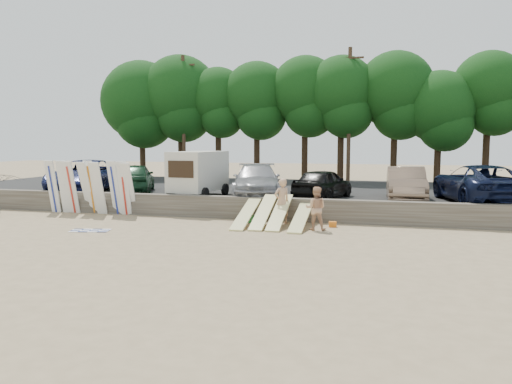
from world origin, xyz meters
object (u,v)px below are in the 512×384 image
cooler (251,219)px  beach_umbrella (0,193)px  car_2 (257,181)px  beachgoer_b (316,208)px  car_3 (323,184)px  car_0 (86,175)px  beachgoer_a (282,201)px  car_1 (135,178)px  car_4 (406,184)px  car_5 (479,184)px  box_trailer (198,171)px

cooler → beach_umbrella: 12.48m
car_2 → beachgoer_b: 5.92m
car_2 → car_3: (3.28, 0.21, -0.09)m
car_0 → beachgoer_a: 12.79m
car_1 → car_2: car_2 is taller
car_1 → car_4: (14.13, -0.04, -0.01)m
car_5 → car_3: bearing=-8.4°
car_1 → car_2: (6.98, -0.43, 0.01)m
car_2 → beachgoer_a: (2.05, -3.53, -0.55)m
cooler → beach_umbrella: beach_umbrella is taller
car_1 → beachgoer_a: size_ratio=2.46×
car_2 → car_1: bearing=161.7°
car_2 → beach_umbrella: size_ratio=2.54×
car_4 → cooler: size_ratio=12.63×
car_5 → car_1: bearing=-10.7°
box_trailer → car_0: bearing=177.9°
beachgoer_b → cooler: (-2.92, 1.05, -0.70)m
beachgoer_a → car_3: bearing=-149.8°
car_0 → car_5: (20.42, 0.05, -0.01)m
car_4 → cooler: bearing=-150.2°
car_5 → beachgoer_b: (-6.70, -5.16, -0.70)m
box_trailer → car_4: bearing=10.8°
box_trailer → car_0: (-7.17, 0.99, -0.40)m
box_trailer → car_5: size_ratio=0.60×
box_trailer → beachgoer_a: 5.90m
car_0 → car_4: car_0 is taller
cooler → beach_umbrella: bearing=167.6°
car_0 → beach_umbrella: bearing=-122.9°
car_5 → beachgoer_a: bearing=15.1°
car_0 → beach_umbrella: 4.92m
box_trailer → car_3: (6.18, 0.70, -0.54)m
car_1 → car_0: bearing=-24.3°
car_5 → beachgoer_a: size_ratio=3.22×
car_0 → cooler: (10.80, -4.05, -1.41)m
car_3 → car_5: car_5 is taller
box_trailer → car_4: box_trailer is taller
beachgoer_a → beach_umbrella: bearing=-39.2°
car_3 → beachgoer_a: size_ratio=2.23×
beachgoer_a → cooler: beachgoer_a is taller
beachgoer_a → car_1: bearing=-65.3°
car_4 → car_1: bearing=178.0°
box_trailer → beach_umbrella: (-8.81, -3.62, -0.97)m
car_0 → car_4: (17.22, -0.10, -0.08)m
car_2 → cooler: (0.73, -3.56, -1.36)m
car_1 → car_4: size_ratio=0.98×
beachgoer_a → car_5: bearing=164.5°
beachgoer_a → cooler: bearing=-40.3°
car_0 → beach_umbrella: (-1.63, -4.61, -0.57)m
car_5 → beachgoer_b: car_5 is taller
car_1 → beachgoer_b: bearing=131.5°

